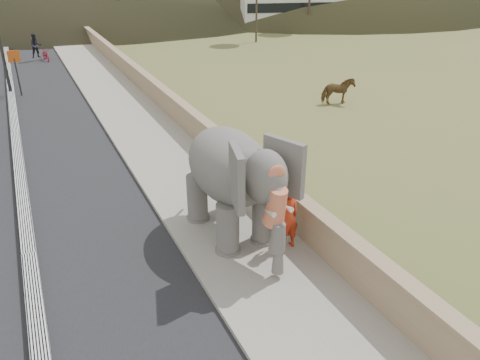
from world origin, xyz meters
name	(u,v)px	position (x,y,z in m)	size (l,w,h in m)	color
ground	(221,223)	(0.00, 0.00, 0.00)	(160.00, 160.00, 0.00)	olive
road	(16,137)	(-5.00, 10.00, 0.01)	(7.00, 120.00, 0.03)	black
median	(16,135)	(-5.00, 10.00, 0.11)	(0.35, 120.00, 0.22)	black
walkway	(135,119)	(0.00, 10.00, 0.07)	(3.00, 120.00, 0.15)	#9E9687
parapet	(169,105)	(1.65, 10.00, 0.55)	(0.30, 120.00, 1.10)	tan
signboard	(15,65)	(-4.50, 16.81, 1.64)	(0.60, 0.08, 2.40)	#2D2D33
cow	(338,91)	(9.95, 8.27, 0.67)	(0.73, 1.59, 1.34)	brown
distant_car	(248,19)	(18.64, 36.16, 0.72)	(1.70, 4.23, 1.44)	silver
bus_white	(295,12)	(22.50, 33.08, 1.55)	(2.50, 11.00, 3.10)	white
bus_orange	(366,7)	(32.13, 33.75, 1.55)	(2.50, 11.00, 3.10)	orange
elephant_and_man	(230,180)	(0.02, -0.61, 1.62)	(2.41, 4.20, 2.96)	slate
motorcyclist	(41,50)	(-2.72, 26.12, 0.77)	(1.38, 1.72, 1.92)	maroon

